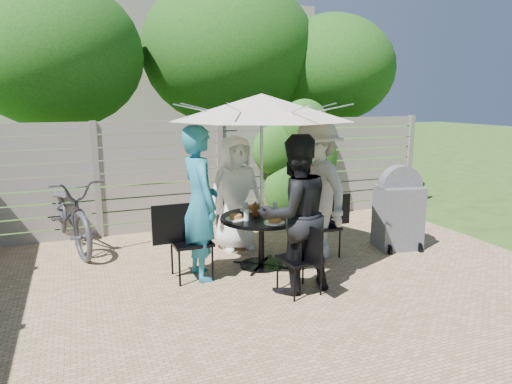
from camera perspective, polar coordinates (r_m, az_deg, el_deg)
name	(u,v)px	position (r m, az deg, el deg)	size (l,w,h in m)	color
backyard_envelope	(153,84)	(14.89, -12.77, 12.98)	(60.00, 60.00, 5.00)	#274917
patio_table	(261,232)	(5.95, 0.67, -5.00)	(1.13, 1.13, 0.69)	black
umbrella	(262,107)	(5.70, 0.70, 10.56)	(2.49, 2.49, 2.24)	silver
chair_back	(232,229)	(6.85, -2.97, -4.62)	(0.43, 0.65, 0.89)	black
person_back	(236,193)	(6.59, -2.57, -0.16)	(0.82, 0.53, 1.68)	white
chair_left	(190,257)	(5.67, -8.19, -8.02)	(0.70, 0.48, 0.97)	black
person_left	(200,204)	(5.52, -7.04, -1.46)	(0.69, 0.45, 1.89)	teal
chair_front	(300,273)	(5.23, 5.49, -10.07)	(0.46, 0.64, 0.85)	black
person_front	(295,215)	(5.14, 4.84, -2.86)	(0.88, 0.68, 1.81)	black
chair_right	(323,238)	(6.49, 8.34, -5.73)	(0.64, 0.44, 0.88)	black
person_right	(316,191)	(6.24, 7.50, 0.15)	(1.23, 0.71, 1.91)	#AAA8A5
plate_back	(249,209)	(6.20, -0.82, -2.08)	(0.26, 0.26, 0.06)	white
plate_left	(236,218)	(5.74, -2.54, -3.22)	(0.26, 0.26, 0.06)	white
plate_front	(275,221)	(5.58, 2.33, -3.65)	(0.26, 0.26, 0.06)	white
plate_right	(286,211)	(6.06, 3.72, -2.45)	(0.26, 0.26, 0.06)	white
glass_back	(246,208)	(6.06, -1.32, -1.97)	(0.07, 0.07, 0.14)	silver
glass_left	(247,215)	(5.68, -1.20, -2.91)	(0.07, 0.07, 0.14)	silver
glass_front	(278,215)	(5.70, 2.79, -2.85)	(0.07, 0.07, 0.14)	silver
glass_right	(275,207)	(6.09, 2.41, -1.92)	(0.07, 0.07, 0.14)	silver
syrup_jug	(255,210)	(5.89, -0.07, -2.26)	(0.09, 0.09, 0.16)	#59280C
coffee_cup	(261,207)	(6.12, 0.58, -1.94)	(0.08, 0.08, 0.12)	#C6B293
bicycle	(70,213)	(7.20, -22.26, -2.43)	(0.72, 2.07, 1.09)	#333338
bbq_grill	(398,211)	(6.97, 17.37, -2.33)	(0.69, 0.57, 1.25)	slate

